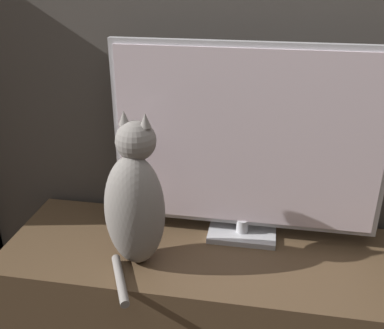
{
  "coord_description": "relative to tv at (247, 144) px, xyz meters",
  "views": [
    {
      "loc": [
        0.11,
        -0.35,
        1.46
      ],
      "look_at": [
        -0.12,
        0.94,
        0.85
      ],
      "focal_mm": 42.0,
      "sensor_mm": 36.0,
      "label": 1
    }
  ],
  "objects": [
    {
      "name": "wall_back",
      "position": [
        -0.04,
        0.18,
        0.41
      ],
      "size": [
        4.8,
        0.05,
        2.6
      ],
      "color": "#47423D",
      "rests_on": "ground_plane"
    },
    {
      "name": "tv_stand",
      "position": [
        -0.04,
        -0.12,
        -0.62
      ],
      "size": [
        1.56,
        0.5,
        0.53
      ],
      "color": "brown",
      "rests_on": "ground_plane"
    },
    {
      "name": "tv",
      "position": [
        0.0,
        0.0,
        0.0
      ],
      "size": [
        0.92,
        0.15,
        0.7
      ],
      "color": "#B7B7BC",
      "rests_on": "tv_stand"
    },
    {
      "name": "cat",
      "position": [
        -0.33,
        -0.2,
        -0.14
      ],
      "size": [
        0.22,
        0.34,
        0.51
      ],
      "rotation": [
        0.0,
        0.0,
        -0.16
      ],
      "color": "gray",
      "rests_on": "tv_stand"
    }
  ]
}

